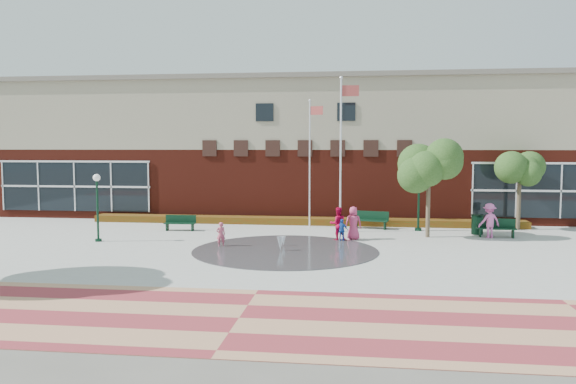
# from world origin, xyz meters

# --- Properties ---
(ground) EXTENTS (120.00, 120.00, 0.00)m
(ground) POSITION_xyz_m (0.00, 0.00, 0.00)
(ground) COLOR #666056
(ground) RESTS_ON ground
(plaza_concrete) EXTENTS (46.00, 18.00, 0.01)m
(plaza_concrete) POSITION_xyz_m (0.00, 4.00, 0.00)
(plaza_concrete) COLOR #A8A8A0
(plaza_concrete) RESTS_ON ground
(paver_band) EXTENTS (46.00, 6.00, 0.01)m
(paver_band) POSITION_xyz_m (0.00, -7.00, 0.00)
(paver_band) COLOR #963037
(paver_band) RESTS_ON ground
(splash_pad) EXTENTS (8.40, 8.40, 0.01)m
(splash_pad) POSITION_xyz_m (0.00, 3.00, 0.00)
(splash_pad) COLOR #383A3D
(splash_pad) RESTS_ON ground
(library_building) EXTENTS (44.40, 10.40, 9.20)m
(library_building) POSITION_xyz_m (0.00, 17.48, 4.64)
(library_building) COLOR #59190F
(library_building) RESTS_ON ground
(flower_bed) EXTENTS (26.00, 1.20, 0.40)m
(flower_bed) POSITION_xyz_m (0.00, 11.60, 0.00)
(flower_bed) COLOR #911905
(flower_bed) RESTS_ON ground
(flagpole_left) EXTENTS (0.84, 0.31, 7.41)m
(flagpole_left) POSITION_xyz_m (0.49, 10.59, 4.13)
(flagpole_left) COLOR white
(flagpole_left) RESTS_ON ground
(flagpole_right) EXTENTS (1.05, 0.17, 8.49)m
(flagpole_right) POSITION_xyz_m (2.34, 8.96, 4.75)
(flagpole_right) COLOR white
(flagpole_right) RESTS_ON ground
(lamp_left) EXTENTS (0.36, 0.36, 3.37)m
(lamp_left) POSITION_xyz_m (-9.52, 4.31, 2.09)
(lamp_left) COLOR black
(lamp_left) RESTS_ON ground
(lamp_right) EXTENTS (0.41, 0.41, 3.89)m
(lamp_right) POSITION_xyz_m (6.61, 9.85, 2.42)
(lamp_right) COLOR black
(lamp_right) RESTS_ON ground
(bench_left) EXTENTS (1.75, 0.53, 0.87)m
(bench_left) POSITION_xyz_m (-6.62, 8.25, 0.28)
(bench_left) COLOR black
(bench_left) RESTS_ON ground
(bench_mid) EXTENTS (2.08, 1.02, 1.01)m
(bench_mid) POSITION_xyz_m (3.98, 10.28, 0.33)
(bench_mid) COLOR black
(bench_mid) RESTS_ON ground
(bench_right) EXTENTS (1.97, 0.69, 0.97)m
(bench_right) POSITION_xyz_m (10.39, 8.07, 0.31)
(bench_right) COLOR black
(bench_right) RESTS_ON ground
(trash_can) EXTENTS (0.65, 0.65, 1.07)m
(trash_can) POSITION_xyz_m (9.62, 9.00, 0.54)
(trash_can) COLOR black
(trash_can) RESTS_ON ground
(tree_mid) EXTENTS (3.06, 3.06, 5.16)m
(tree_mid) POSITION_xyz_m (6.85, 7.65, 3.76)
(tree_mid) COLOR #473A2A
(tree_mid) RESTS_ON ground
(tree_small_right) EXTENTS (2.53, 2.53, 4.32)m
(tree_small_right) POSITION_xyz_m (12.26, 11.00, 3.16)
(tree_small_right) COLOR #473A2A
(tree_small_right) RESTS_ON ground
(water_jet_a) EXTENTS (0.33, 0.33, 0.64)m
(water_jet_a) POSITION_xyz_m (-0.20, 2.86, 0.00)
(water_jet_a) COLOR white
(water_jet_a) RESTS_ON ground
(water_jet_b) EXTENTS (0.21, 0.21, 0.47)m
(water_jet_b) POSITION_xyz_m (-0.22, 4.05, 0.00)
(water_jet_b) COLOR white
(water_jet_b) RESTS_ON ground
(child_splash) EXTENTS (0.50, 0.42, 1.17)m
(child_splash) POSITION_xyz_m (-3.15, 3.69, 0.59)
(child_splash) COLOR #CF4E69
(child_splash) RESTS_ON ground
(adult_red) EXTENTS (0.95, 0.82, 1.68)m
(adult_red) POSITION_xyz_m (2.26, 6.15, 0.84)
(adult_red) COLOR #BB0634
(adult_red) RESTS_ON ground
(adult_pink) EXTENTS (0.88, 0.62, 1.70)m
(adult_pink) POSITION_xyz_m (3.03, 6.45, 0.85)
(adult_pink) COLOR #C53B69
(adult_pink) RESTS_ON ground
(child_blue) EXTENTS (0.71, 0.48, 1.12)m
(child_blue) POSITION_xyz_m (2.47, 5.90, 0.56)
(child_blue) COLOR #1D4EB2
(child_blue) RESTS_ON ground
(person_bench) EXTENTS (1.32, 1.03, 1.80)m
(person_bench) POSITION_xyz_m (9.97, 7.83, 0.90)
(person_bench) COLOR #E361B4
(person_bench) RESTS_ON ground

